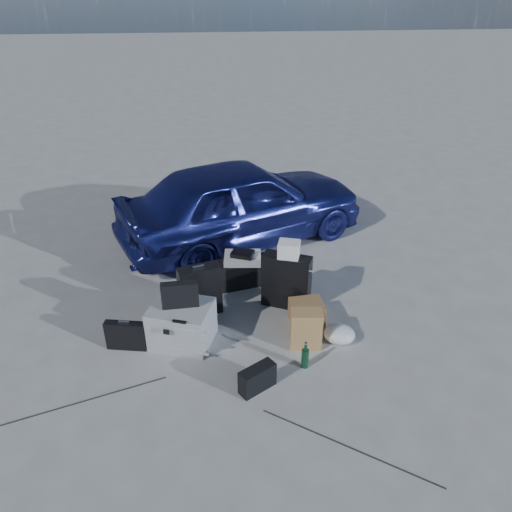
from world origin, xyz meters
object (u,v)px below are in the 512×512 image
(car, at_px, (242,202))
(briefcase, at_px, (126,336))
(duffel_bag, at_px, (242,273))
(suitcase_left, at_px, (200,291))
(suitcase_right, at_px, (286,281))
(cardboard_box, at_px, (307,313))
(green_bottle, at_px, (305,355))
(pelican_case, at_px, (182,324))

(car, bearing_deg, briefcase, 126.47)
(briefcase, xyz_separation_m, duffel_bag, (1.29, 1.11, 0.00))
(suitcase_left, bearing_deg, suitcase_right, -12.90)
(briefcase, bearing_deg, cardboard_box, 17.94)
(suitcase_left, height_order, suitcase_right, suitcase_right)
(briefcase, xyz_separation_m, green_bottle, (1.80, -0.46, -0.02))
(car, distance_m, briefcase, 2.72)
(duffel_bag, relative_size, cardboard_box, 1.85)
(pelican_case, xyz_separation_m, suitcase_left, (0.20, 0.48, 0.08))
(pelican_case, bearing_deg, suitcase_left, 86.98)
(pelican_case, relative_size, suitcase_left, 1.00)
(suitcase_right, bearing_deg, briefcase, -136.41)
(duffel_bag, height_order, green_bottle, duffel_bag)
(suitcase_right, relative_size, green_bottle, 2.28)
(pelican_case, xyz_separation_m, duffel_bag, (0.71, 1.05, -0.06))
(pelican_case, distance_m, duffel_bag, 1.27)
(car, xyz_separation_m, suitcase_left, (-0.61, -1.76, -0.29))
(pelican_case, distance_m, green_bottle, 1.33)
(suitcase_left, bearing_deg, briefcase, -161.84)
(green_bottle, bearing_deg, cardboard_box, 78.06)
(suitcase_right, bearing_deg, duffel_bag, 158.37)
(cardboard_box, distance_m, green_bottle, 0.72)
(briefcase, relative_size, duffel_bag, 0.64)
(green_bottle, bearing_deg, briefcase, 165.54)
(car, xyz_separation_m, green_bottle, (0.41, -2.77, -0.45))
(cardboard_box, relative_size, green_bottle, 1.22)
(pelican_case, distance_m, briefcase, 0.58)
(pelican_case, height_order, cardboard_box, pelican_case)
(briefcase, distance_m, green_bottle, 1.86)
(duffel_bag, relative_size, green_bottle, 2.26)
(duffel_bag, bearing_deg, cardboard_box, -65.33)
(car, height_order, pelican_case, car)
(pelican_case, relative_size, suitcase_right, 0.93)
(suitcase_left, xyz_separation_m, duffel_bag, (0.52, 0.57, -0.14))
(suitcase_right, xyz_separation_m, green_bottle, (0.03, -1.07, -0.19))
(briefcase, bearing_deg, pelican_case, 16.88)
(briefcase, height_order, green_bottle, briefcase)
(car, relative_size, suitcase_right, 5.31)
(duffel_bag, bearing_deg, briefcase, -151.92)
(briefcase, bearing_deg, green_bottle, -3.63)
(suitcase_left, relative_size, suitcase_right, 0.93)
(cardboard_box, bearing_deg, briefcase, -172.88)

